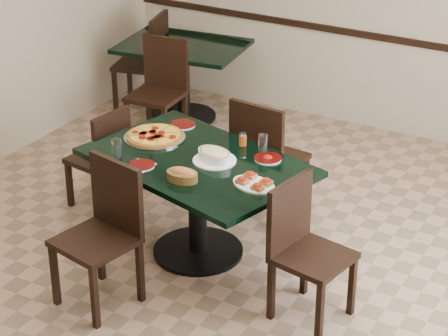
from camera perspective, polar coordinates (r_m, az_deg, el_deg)
The scene contains 20 objects.
floor at distance 6.30m, azimuth -0.22°, elevation -5.90°, with size 5.50×5.50×0.00m, color #916E53.
main_table at distance 6.09m, azimuth -1.77°, elevation -0.99°, with size 1.72×1.33×0.75m.
back_table at distance 8.41m, azimuth -2.70°, elevation 6.62°, with size 1.25×0.98×0.75m.
chair_far at distance 6.55m, azimuth 2.65°, elevation 0.97°, with size 0.50×0.50×0.98m.
chair_near at distance 5.67m, azimuth -7.77°, elevation -3.73°, with size 0.53×0.53×0.97m.
chair_right at distance 5.51m, azimuth 5.16°, elevation -4.88°, with size 0.50×0.50×0.92m.
chair_left at distance 6.82m, azimuth -7.85°, elevation 0.91°, with size 0.44×0.44×0.83m.
back_chair_near at distance 7.94m, azimuth -4.18°, elevation 5.46°, with size 0.48×0.48×0.95m.
back_chair_left at distance 8.61m, azimuth -4.94°, elevation 7.23°, with size 0.56×0.56×0.98m.
pepperoni_pizza at distance 6.34m, azimuth -4.54°, elevation 2.11°, with size 0.45×0.45×0.04m.
lasagna_casserole at distance 5.96m, azimuth -0.63°, elevation 0.84°, with size 0.31×0.30×0.09m.
bread_basket at distance 5.71m, azimuth -2.75°, elevation -0.45°, with size 0.23×0.16×0.09m.
bruschetta_platter at distance 5.65m, azimuth 1.96°, elevation -0.94°, with size 0.36×0.29×0.05m.
side_plate_near at distance 5.93m, azimuth -5.39°, elevation 0.18°, with size 0.18×0.18×0.02m.
side_plate_far_r at distance 6.01m, azimuth 2.89°, elevation 0.65°, with size 0.19×0.19×0.03m.
side_plate_far_l at distance 6.54m, azimuth -2.71°, elevation 2.84°, with size 0.19×0.19×0.02m.
napkin_setting at distance 5.94m, azimuth -5.46°, elevation 0.16°, with size 0.16×0.16×0.01m.
water_glass_a at distance 6.08m, azimuth 2.55°, elevation 1.58°, with size 0.06×0.06×0.14m, color silver.
water_glass_b at distance 6.02m, azimuth -7.04°, elevation 1.20°, with size 0.07×0.07×0.15m, color silver.
pepper_shaker at distance 6.19m, azimuth 1.24°, elevation 1.89°, with size 0.05×0.05×0.09m.
Camera 1 is at (2.67, -4.61, 3.37)m, focal length 70.00 mm.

